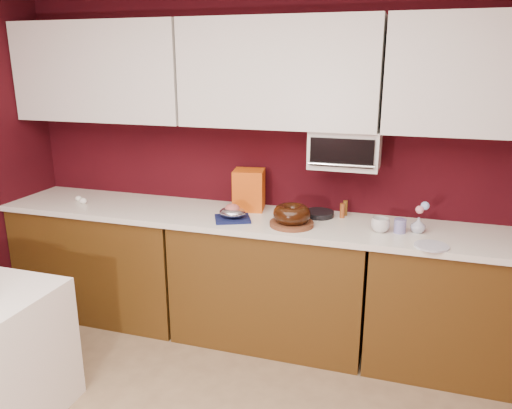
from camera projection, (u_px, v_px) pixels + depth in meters
The scene contains 28 objects.
wall_back at pixel (284, 159), 3.57m from camera, with size 4.00×0.02×2.50m, color #37070D.
base_cabinet_left at pixel (107, 260), 3.90m from camera, with size 1.31×0.58×0.86m, color #503210.
base_cabinet_center at pixel (271, 282), 3.51m from camera, with size 1.31×0.58×0.86m, color #503210.
base_cabinet_right at pixel (476, 309), 3.12m from camera, with size 1.31×0.58×0.86m, color #503210.
countertop at pixel (272, 221), 3.38m from camera, with size 4.00×0.62×0.04m, color white.
upper_cabinet_left at pixel (102, 72), 3.63m from camera, with size 1.31×0.33×0.70m, color white.
upper_cabinet_center at pixel (279, 73), 3.25m from camera, with size 1.31×0.33×0.70m, color white.
upper_cabinet_right at pixel (503, 75), 2.86m from camera, with size 1.31×0.33×0.70m, color white.
toaster_oven at pixel (345, 149), 3.27m from camera, with size 0.45×0.30×0.25m, color white.
toaster_oven_door at pixel (342, 153), 3.12m from camera, with size 0.40×0.02×0.18m, color black.
toaster_oven_handle at pixel (341, 165), 3.13m from camera, with size 0.02×0.02×0.42m, color silver.
cake_base at pixel (292, 224), 3.23m from camera, with size 0.29×0.29×0.03m, color brown.
bundt_cake at pixel (292, 214), 3.21m from camera, with size 0.24×0.24×0.10m, color black.
navy_towel at pixel (233, 219), 3.35m from camera, with size 0.23×0.20×0.02m, color #121843.
foil_ham_nest at pixel (232, 212), 3.33m from camera, with size 0.18×0.15×0.07m, color silver.
roasted_ham at pixel (232, 209), 3.33m from camera, with size 0.10×0.09×0.07m, color #C16058.
pandoro_box at pixel (249, 190), 3.55m from camera, with size 0.21×0.19×0.29m, color red.
dark_pan at pixel (319, 214), 3.42m from camera, with size 0.20×0.20×0.04m, color black.
coffee_mug at pixel (380, 224), 3.10m from camera, with size 0.10×0.10×0.11m, color silver.
blue_jar at pixel (400, 226), 3.09m from camera, with size 0.07×0.07×0.09m, color navy.
flower_vase at pixel (418, 224), 3.09m from camera, with size 0.07×0.07×0.11m, color #ACB1C3.
flower_pink at pixel (420, 210), 3.07m from camera, with size 0.05×0.05×0.05m, color pink.
flower_blue at pixel (425, 206), 3.07m from camera, with size 0.05×0.05×0.05m, color #99B7F5.
china_plate at pixel (432, 246), 2.87m from camera, with size 0.19×0.19×0.01m, color silver.
amber_bottle at pixel (342, 211), 3.38m from camera, with size 0.03×0.03×0.10m, color brown.
egg_left at pixel (78, 198), 3.80m from camera, with size 0.05×0.04×0.04m, color white.
egg_right at pixel (83, 201), 3.72m from camera, with size 0.06×0.05×0.05m, color white.
amber_bottle_tall at pixel (345, 208), 3.44m from camera, with size 0.03×0.03×0.10m, color brown.
Camera 1 is at (0.87, -1.16, 1.93)m, focal length 35.00 mm.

